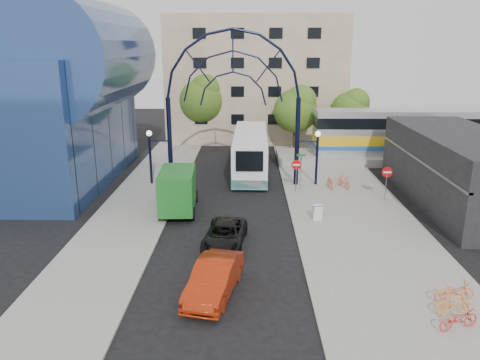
{
  "coord_description": "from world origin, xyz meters",
  "views": [
    {
      "loc": [
        1.17,
        -21.99,
        10.93
      ],
      "look_at": [
        0.67,
        6.0,
        2.76
      ],
      "focal_mm": 35.0,
      "sensor_mm": 36.0,
      "label": 1
    }
  ],
  "objects_px": {
    "black_suv": "(225,235)",
    "bike_far_c": "(459,319)",
    "street_name_sign": "(301,164)",
    "green_truck": "(179,189)",
    "red_sedan": "(214,279)",
    "gateway_arch": "(233,77)",
    "tree_north_c": "(351,109)",
    "stop_sign": "(296,168)",
    "city_bus": "(250,151)",
    "sandwich_board": "(318,211)",
    "bike_far_a": "(454,291)",
    "do_not_enter_sign": "(387,176)",
    "bike_near_a": "(330,182)",
    "bike_far_b": "(454,304)",
    "tree_north_a": "(297,108)",
    "tree_north_b": "(203,97)",
    "bike_near_b": "(344,181)",
    "train_car": "(447,132)"
  },
  "relations": [
    {
      "from": "sandwich_board",
      "to": "bike_far_a",
      "type": "distance_m",
      "value": 10.69
    },
    {
      "from": "gateway_arch",
      "to": "bike_far_a",
      "type": "relative_size",
      "value": 7.55
    },
    {
      "from": "train_car",
      "to": "bike_near_a",
      "type": "relative_size",
      "value": 14.01
    },
    {
      "from": "stop_sign",
      "to": "green_truck",
      "type": "distance_m",
      "value": 9.23
    },
    {
      "from": "gateway_arch",
      "to": "tree_north_c",
      "type": "distance_m",
      "value": 18.95
    },
    {
      "from": "tree_north_c",
      "to": "bike_near_a",
      "type": "relative_size",
      "value": 3.63
    },
    {
      "from": "gateway_arch",
      "to": "green_truck",
      "type": "distance_m",
      "value": 9.9
    },
    {
      "from": "bike_far_b",
      "to": "bike_far_a",
      "type": "bearing_deg",
      "value": -33.61
    },
    {
      "from": "black_suv",
      "to": "bike_far_c",
      "type": "distance_m",
      "value": 12.5
    },
    {
      "from": "tree_north_a",
      "to": "bike_near_a",
      "type": "xyz_separation_m",
      "value": [
        1.5,
        -12.82,
        -4.01
      ]
    },
    {
      "from": "bike_near_a",
      "to": "tree_north_a",
      "type": "bearing_deg",
      "value": 93.06
    },
    {
      "from": "gateway_arch",
      "to": "bike_near_b",
      "type": "distance_m",
      "value": 11.74
    },
    {
      "from": "street_name_sign",
      "to": "train_car",
      "type": "xyz_separation_m",
      "value": [
        14.8,
        9.4,
        0.77
      ]
    },
    {
      "from": "street_name_sign",
      "to": "red_sedan",
      "type": "distance_m",
      "value": 16.71
    },
    {
      "from": "do_not_enter_sign",
      "to": "city_bus",
      "type": "xyz_separation_m",
      "value": [
        -9.63,
        8.28,
        -0.15
      ]
    },
    {
      "from": "stop_sign",
      "to": "bike_far_a",
      "type": "xyz_separation_m",
      "value": [
        5.36,
        -15.69,
        -1.4
      ]
    },
    {
      "from": "green_truck",
      "to": "gateway_arch",
      "type": "bearing_deg",
      "value": 56.45
    },
    {
      "from": "bike_far_b",
      "to": "train_car",
      "type": "bearing_deg",
      "value": -31.77
    },
    {
      "from": "bike_near_a",
      "to": "stop_sign",
      "type": "bearing_deg",
      "value": -162.12
    },
    {
      "from": "street_name_sign",
      "to": "green_truck",
      "type": "distance_m",
      "value": 9.87
    },
    {
      "from": "train_car",
      "to": "black_suv",
      "type": "relative_size",
      "value": 5.4
    },
    {
      "from": "street_name_sign",
      "to": "tree_north_a",
      "type": "height_order",
      "value": "tree_north_a"
    },
    {
      "from": "sandwich_board",
      "to": "tree_north_a",
      "type": "distance_m",
      "value": 20.33
    },
    {
      "from": "stop_sign",
      "to": "bike_far_c",
      "type": "xyz_separation_m",
      "value": [
        4.66,
        -17.79,
        -1.41
      ]
    },
    {
      "from": "stop_sign",
      "to": "bike_far_c",
      "type": "relative_size",
      "value": 1.42
    },
    {
      "from": "do_not_enter_sign",
      "to": "street_name_sign",
      "type": "height_order",
      "value": "street_name_sign"
    },
    {
      "from": "tree_north_b",
      "to": "bike_near_b",
      "type": "xyz_separation_m",
      "value": [
        12.51,
        -16.81,
        -4.62
      ]
    },
    {
      "from": "tree_north_c",
      "to": "gateway_arch",
      "type": "bearing_deg",
      "value": -131.04
    },
    {
      "from": "red_sedan",
      "to": "bike_far_a",
      "type": "distance_m",
      "value": 10.51
    },
    {
      "from": "black_suv",
      "to": "red_sedan",
      "type": "height_order",
      "value": "red_sedan"
    },
    {
      "from": "sandwich_board",
      "to": "bike_far_b",
      "type": "bearing_deg",
      "value": -68.86
    },
    {
      "from": "train_car",
      "to": "tree_north_c",
      "type": "height_order",
      "value": "tree_north_c"
    },
    {
      "from": "do_not_enter_sign",
      "to": "tree_north_a",
      "type": "height_order",
      "value": "tree_north_a"
    },
    {
      "from": "bike_near_b",
      "to": "sandwich_board",
      "type": "bearing_deg",
      "value": -133.76
    },
    {
      "from": "do_not_enter_sign",
      "to": "stop_sign",
      "type": "bearing_deg",
      "value": 162.12
    },
    {
      "from": "gateway_arch",
      "to": "stop_sign",
      "type": "relative_size",
      "value": 5.46
    },
    {
      "from": "stop_sign",
      "to": "city_bus",
      "type": "relative_size",
      "value": 0.2
    },
    {
      "from": "bike_near_b",
      "to": "bike_far_b",
      "type": "xyz_separation_m",
      "value": [
        1.1,
        -17.83,
        -0.05
      ]
    },
    {
      "from": "city_bus",
      "to": "bike_far_b",
      "type": "distance_m",
      "value": 24.5
    },
    {
      "from": "tree_north_c",
      "to": "bike_near_b",
      "type": "xyz_separation_m",
      "value": [
        -3.49,
        -14.81,
        -3.62
      ]
    },
    {
      "from": "sandwich_board",
      "to": "red_sedan",
      "type": "distance_m",
      "value": 10.85
    },
    {
      "from": "street_name_sign",
      "to": "green_truck",
      "type": "relative_size",
      "value": 0.46
    },
    {
      "from": "sandwich_board",
      "to": "tree_north_a",
      "type": "bearing_deg",
      "value": 88.5
    },
    {
      "from": "tree_north_c",
      "to": "bike_far_b",
      "type": "height_order",
      "value": "tree_north_c"
    },
    {
      "from": "gateway_arch",
      "to": "sandwich_board",
      "type": "distance_m",
      "value": 12.52
    },
    {
      "from": "do_not_enter_sign",
      "to": "sandwich_board",
      "type": "height_order",
      "value": "do_not_enter_sign"
    },
    {
      "from": "tree_north_b",
      "to": "bike_far_b",
      "type": "relative_size",
      "value": 5.04
    },
    {
      "from": "city_bus",
      "to": "black_suv",
      "type": "distance_m",
      "value": 16.14
    },
    {
      "from": "bike_near_a",
      "to": "bike_far_b",
      "type": "height_order",
      "value": "bike_far_b"
    },
    {
      "from": "street_name_sign",
      "to": "green_truck",
      "type": "bearing_deg",
      "value": -152.26
    }
  ]
}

